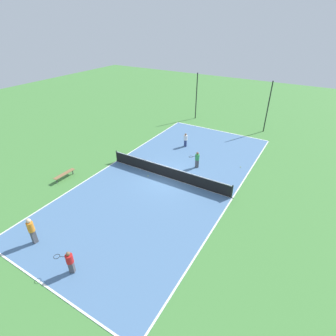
{
  "coord_description": "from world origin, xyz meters",
  "views": [
    {
      "loc": [
        8.98,
        -15.09,
        11.17
      ],
      "look_at": [
        0.0,
        0.0,
        0.9
      ],
      "focal_mm": 28.0,
      "sensor_mm": 36.0,
      "label": 1
    }
  ],
  "objects": [
    {
      "name": "player_far_green",
      "position": [
        1.24,
        2.65,
        0.83
      ],
      "size": [
        0.86,
        0.93,
        1.43
      ],
      "rotation": [
        0.0,
        0.0,
        4.01
      ],
      "color": "#4C4C51",
      "rests_on": "court_surface"
    },
    {
      "name": "tennis_ball_midcourt",
      "position": [
        -1.48,
        -0.64,
        0.06
      ],
      "size": [
        0.07,
        0.07,
        0.07
      ],
      "primitive_type": "sphere",
      "color": "#CCE033",
      "rests_on": "court_surface"
    },
    {
      "name": "fence_post_back_left",
      "position": [
        -4.19,
        13.71,
        2.73
      ],
      "size": [
        0.12,
        0.12,
        5.46
      ],
      "color": "black",
      "rests_on": "ground_plane"
    },
    {
      "name": "tennis_ball_near_net",
      "position": [
        2.03,
        9.61,
        0.06
      ],
      "size": [
        0.07,
        0.07,
        0.07
      ],
      "primitive_type": "sphere",
      "color": "#CCE033",
      "rests_on": "court_surface"
    },
    {
      "name": "bench",
      "position": [
        -6.94,
        -4.24,
        0.39
      ],
      "size": [
        0.36,
        1.86,
        0.45
      ],
      "rotation": [
        0.0,
        0.0,
        1.57
      ],
      "color": "olive",
      "rests_on": "ground_plane"
    },
    {
      "name": "tennis_ball_left_sideline",
      "position": [
        4.46,
        4.55,
        0.06
      ],
      "size": [
        0.07,
        0.07,
        0.07
      ],
      "primitive_type": "sphere",
      "color": "#CCE033",
      "rests_on": "court_surface"
    },
    {
      "name": "player_center_orange",
      "position": [
        -2.96,
        -9.73,
        1.01
      ],
      "size": [
        0.36,
        0.36,
        1.72
      ],
      "rotation": [
        0.0,
        0.0,
        1.56
      ],
      "color": "#4C4C51",
      "rests_on": "court_surface"
    },
    {
      "name": "tennis_net",
      "position": [
        0.0,
        0.0,
        0.55
      ],
      "size": [
        10.49,
        0.1,
        1.04
      ],
      "color": "black",
      "rests_on": "court_surface"
    },
    {
      "name": "ground_plane",
      "position": [
        0.0,
        0.0,
        0.0
      ],
      "size": [
        80.0,
        80.0,
        0.0
      ],
      "primitive_type": "plane",
      "color": "#47843D"
    },
    {
      "name": "player_coach_red",
      "position": [
        0.38,
        -10.04,
        0.8
      ],
      "size": [
        0.98,
        0.73,
        1.39
      ],
      "rotation": [
        0.0,
        0.0,
        3.63
      ],
      "color": "#4C4C51",
      "rests_on": "court_surface"
    },
    {
      "name": "fence_post_back_right",
      "position": [
        4.19,
        13.71,
        2.73
      ],
      "size": [
        0.12,
        0.12,
        5.46
      ],
      "color": "black",
      "rests_on": "ground_plane"
    },
    {
      "name": "player_far_white",
      "position": [
        -1.47,
        5.79,
        0.78
      ],
      "size": [
        0.47,
        0.47,
        1.36
      ],
      "rotation": [
        0.0,
        0.0,
        0.39
      ],
      "color": "navy",
      "rests_on": "court_surface"
    },
    {
      "name": "court_surface",
      "position": [
        0.0,
        0.0,
        0.01
      ],
      "size": [
        10.69,
        22.64,
        0.02
      ],
      "color": "#4C729E",
      "rests_on": "ground_plane"
    }
  ]
}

